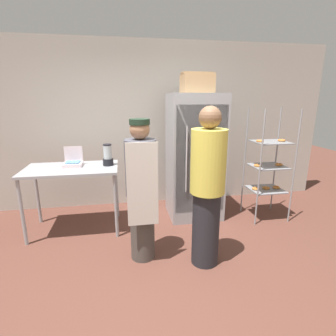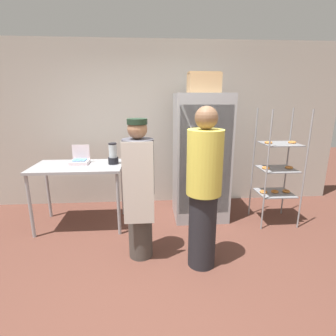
% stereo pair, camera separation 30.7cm
% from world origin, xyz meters
% --- Properties ---
extents(ground_plane, '(14.00, 14.00, 0.00)m').
position_xyz_m(ground_plane, '(0.00, 0.00, 0.00)').
color(ground_plane, brown).
extents(back_wall, '(6.40, 0.12, 2.71)m').
position_xyz_m(back_wall, '(0.00, 2.27, 1.35)').
color(back_wall, '#B7B2A8').
rests_on(back_wall, ground_plane).
extents(refrigerator, '(0.79, 0.70, 1.87)m').
position_xyz_m(refrigerator, '(0.69, 1.54, 0.94)').
color(refrigerator, '#9EA0A5').
rests_on(refrigerator, ground_plane).
extents(baking_rack, '(0.56, 0.50, 1.67)m').
position_xyz_m(baking_rack, '(1.76, 1.28, 0.81)').
color(baking_rack, '#93969B').
rests_on(baking_rack, ground_plane).
extents(prep_counter, '(1.22, 0.71, 0.91)m').
position_xyz_m(prep_counter, '(-1.08, 1.36, 0.81)').
color(prep_counter, '#9EA0A5').
rests_on(prep_counter, ground_plane).
extents(donut_box, '(0.25, 0.22, 0.26)m').
position_xyz_m(donut_box, '(-1.06, 1.43, 0.95)').
color(donut_box, silver).
rests_on(donut_box, prep_counter).
extents(blender_pitcher, '(0.14, 0.14, 0.30)m').
position_xyz_m(blender_pitcher, '(-0.59, 1.40, 1.04)').
color(blender_pitcher, black).
rests_on(blender_pitcher, prep_counter).
extents(cardboard_storage_box, '(0.44, 0.34, 0.28)m').
position_xyz_m(cardboard_storage_box, '(0.69, 1.56, 2.01)').
color(cardboard_storage_box, tan).
rests_on(cardboard_storage_box, refrigerator).
extents(person_baker, '(0.34, 0.36, 1.60)m').
position_xyz_m(person_baker, '(-0.21, 0.51, 0.83)').
color(person_baker, '#47423D').
rests_on(person_baker, ground_plane).
extents(person_customer, '(0.37, 0.37, 1.74)m').
position_xyz_m(person_customer, '(0.47, 0.30, 0.89)').
color(person_customer, '#232328').
rests_on(person_customer, ground_plane).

